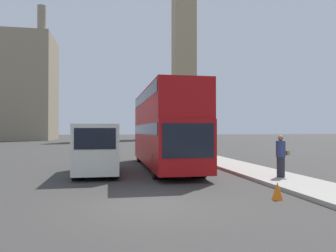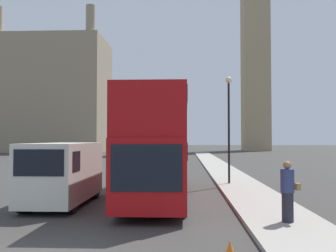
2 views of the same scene
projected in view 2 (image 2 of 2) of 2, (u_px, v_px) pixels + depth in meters
name	position (u px, v px, depth m)	size (l,w,h in m)	color
building_block_distant	(54.00, 96.00, 77.22)	(21.14, 14.55, 28.08)	gray
red_double_decker_bus	(159.00, 142.00, 16.71)	(2.46, 11.27, 4.42)	#A80F11
white_van	(63.00, 172.00, 14.83)	(2.04, 5.09, 2.45)	silver
pedestrian	(288.00, 192.00, 11.14)	(0.56, 0.40, 1.81)	#23232D
street_lamp	(229.00, 113.00, 20.95)	(0.36, 0.36, 5.97)	black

